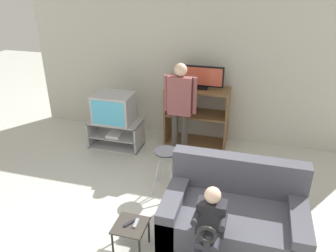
% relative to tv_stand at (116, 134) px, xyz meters
% --- Properties ---
extents(wall_back, '(6.40, 0.06, 2.60)m').
position_rel_tv_stand_xyz_m(wall_back, '(1.29, 0.84, 1.06)').
color(wall_back, beige).
rests_on(wall_back, ground_plane).
extents(tv_stand, '(0.94, 0.49, 0.49)m').
position_rel_tv_stand_xyz_m(tv_stand, '(0.00, 0.00, 0.00)').
color(tv_stand, '#A8A8AD').
rests_on(tv_stand, ground_plane).
extents(television_main, '(0.68, 0.53, 0.52)m').
position_rel_tv_stand_xyz_m(television_main, '(-0.00, 0.00, 0.51)').
color(television_main, '#B2B2B7').
rests_on(television_main, tv_stand).
extents(media_shelf, '(1.13, 0.51, 1.08)m').
position_rel_tv_stand_xyz_m(media_shelf, '(1.39, 0.51, 0.31)').
color(media_shelf, brown).
rests_on(media_shelf, ground_plane).
extents(television_flat, '(0.83, 0.20, 0.40)m').
position_rel_tv_stand_xyz_m(television_flat, '(1.42, 0.53, 1.02)').
color(television_flat, black).
rests_on(television_flat, media_shelf).
extents(folding_stool, '(0.37, 0.43, 0.68)m').
position_rel_tv_stand_xyz_m(folding_stool, '(1.26, -1.09, 0.30)').
color(folding_stool, '#B7B7BC').
rests_on(folding_stool, ground_plane).
extents(snack_table, '(0.37, 0.37, 0.36)m').
position_rel_tv_stand_xyz_m(snack_table, '(1.18, -2.28, 0.07)').
color(snack_table, '#38332D').
rests_on(snack_table, ground_plane).
extents(remote_control_black, '(0.10, 0.14, 0.02)m').
position_rel_tv_stand_xyz_m(remote_control_black, '(1.17, -2.27, 0.13)').
color(remote_control_black, '#232328').
rests_on(remote_control_black, snack_table).
extents(remote_control_white, '(0.04, 0.15, 0.02)m').
position_rel_tv_stand_xyz_m(remote_control_white, '(1.24, -2.25, 0.13)').
color(remote_control_white, gray).
rests_on(remote_control_white, snack_table).
extents(couch, '(1.63, 0.98, 0.93)m').
position_rel_tv_stand_xyz_m(couch, '(2.29, -1.75, 0.06)').
color(couch, '#4C4C56').
rests_on(couch, ground_plane).
extents(person_standing_adult, '(0.53, 0.20, 1.68)m').
position_rel_tv_stand_xyz_m(person_standing_adult, '(1.23, -0.14, 0.78)').
color(person_standing_adult, '#3D3833').
rests_on(person_standing_adult, ground_plane).
extents(person_seated_child, '(0.33, 0.43, 1.00)m').
position_rel_tv_stand_xyz_m(person_seated_child, '(2.07, -2.31, 0.36)').
color(person_seated_child, '#2D2D38').
rests_on(person_seated_child, ground_plane).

